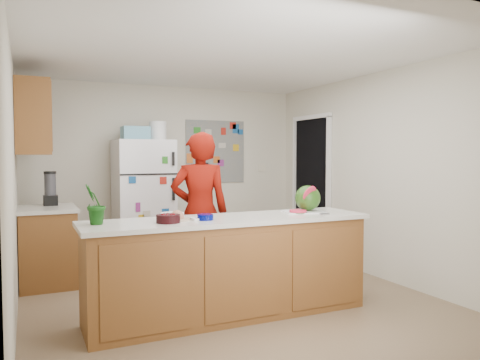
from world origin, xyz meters
name	(u,v)px	position (x,y,z in m)	size (l,w,h in m)	color
floor	(228,299)	(0.00, 0.00, -0.01)	(4.00, 4.50, 0.02)	brown
wall_back	(168,172)	(0.00, 2.26, 1.25)	(4.00, 0.02, 2.50)	beige
wall_left	(12,184)	(-2.01, 0.00, 1.25)	(0.02, 4.50, 2.50)	beige
wall_right	(380,175)	(2.01, 0.00, 1.25)	(0.02, 4.50, 2.50)	beige
ceiling	(228,56)	(0.00, 0.00, 2.51)	(4.00, 4.50, 0.02)	white
doorway	(312,187)	(1.99, 1.45, 1.02)	(0.03, 0.85, 2.04)	black
peninsula_base	(230,269)	(-0.20, -0.50, 0.44)	(2.60, 0.62, 0.88)	brown
peninsula_top	(229,220)	(-0.20, -0.50, 0.90)	(2.68, 0.70, 0.04)	silver
side_counter_base	(48,248)	(-1.69, 1.35, 0.43)	(0.60, 0.80, 0.86)	brown
side_counter_top	(47,209)	(-1.69, 1.35, 0.88)	(0.64, 0.84, 0.04)	silver
upper_cabinets	(32,119)	(-1.82, 1.30, 1.90)	(0.35, 1.00, 0.80)	brown
refrigerator	(143,203)	(-0.45, 1.88, 0.85)	(0.75, 0.70, 1.70)	silver
fridge_top_bin	(135,133)	(-0.55, 1.88, 1.79)	(0.35, 0.28, 0.18)	#5999B2
photo_collage	(215,152)	(0.75, 2.24, 1.55)	(0.95, 0.01, 0.95)	slate
person	(200,212)	(-0.17, 0.38, 0.87)	(0.64, 0.42, 1.74)	#730D05
blender_appliance	(50,189)	(-1.64, 1.53, 1.09)	(0.13, 0.13, 0.38)	black
cutting_board	(304,212)	(0.63, -0.45, 0.93)	(0.40, 0.30, 0.01)	white
watermelon	(308,198)	(0.69, -0.43, 1.06)	(0.26, 0.26, 0.26)	#285615
watermelon_slice	(298,211)	(0.54, -0.50, 0.94)	(0.17, 0.17, 0.02)	#CE2A4B
cherry_bowl	(168,219)	(-0.81, -0.59, 0.96)	(0.20, 0.20, 0.07)	black
white_bowl	(172,216)	(-0.72, -0.40, 0.95)	(0.21, 0.21, 0.06)	silver
cobalt_bowl	(205,217)	(-0.46, -0.56, 0.95)	(0.15, 0.15, 0.05)	#00075D
plate	(177,219)	(-0.69, -0.48, 0.93)	(0.23, 0.23, 0.02)	#BDAF90
paper_towel	(200,218)	(-0.49, -0.51, 0.93)	(0.17, 0.15, 0.02)	silver
keys	(325,214)	(0.73, -0.67, 0.93)	(0.09, 0.04, 0.01)	gray
potted_plant	(95,204)	(-1.39, -0.45, 1.09)	(0.19, 0.15, 0.34)	#154515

